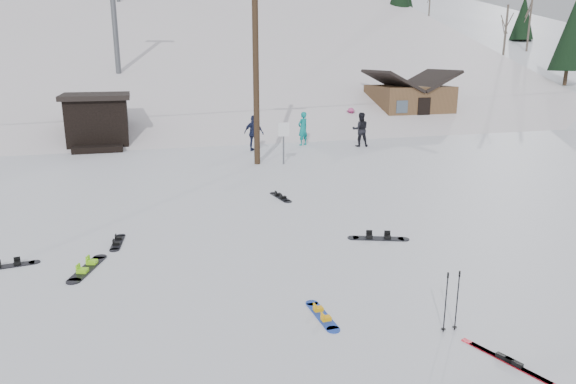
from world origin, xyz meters
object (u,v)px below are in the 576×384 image
object	(u,v)px
utility_pole	(256,55)
cabin	(409,104)
hero_skis	(509,362)
hero_snowboard	(322,315)

from	to	relation	value
utility_pole	cabin	xyz separation A→B (m)	(13.00, 10.00, -3.20)
hero_skis	cabin	bearing A→B (deg)	44.71
utility_pole	hero_skis	size ratio (longest dim) A/B	5.56
utility_pole	cabin	size ratio (longest dim) A/B	1.67
hero_snowboard	cabin	bearing A→B (deg)	-34.31
hero_snowboard	utility_pole	bearing A→B (deg)	-10.33
cabin	hero_snowboard	xyz separation A→B (m)	(-14.98, -23.87, -1.46)
utility_pole	hero_snowboard	xyz separation A→B (m)	(-1.98, -13.87, -4.66)
utility_pole	hero_skis	xyz separation A→B (m)	(0.30, -16.09, -4.66)
utility_pole	hero_snowboard	bearing A→B (deg)	-98.13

